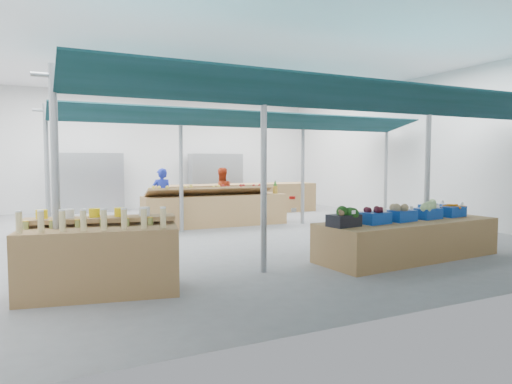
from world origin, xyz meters
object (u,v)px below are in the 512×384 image
at_px(bottle_shelf, 100,257).
at_px(fruit_counter, 216,210).
at_px(veg_counter, 408,239).
at_px(vendor_left, 162,196).
at_px(crate_stack, 409,230).
at_px(vendor_right, 221,194).

height_order(bottle_shelf, fruit_counter, bottle_shelf).
bearing_deg(veg_counter, vendor_left, 109.98).
relative_size(bottle_shelf, crate_stack, 3.60).
bearing_deg(vendor_right, fruit_counter, 63.27).
distance_m(vendor_left, vendor_right, 1.80).
bearing_deg(fruit_counter, crate_stack, -55.78).
xyz_separation_m(bottle_shelf, fruit_counter, (3.64, 5.24, -0.06)).
bearing_deg(crate_stack, vendor_left, 125.96).
bearing_deg(vendor_right, veg_counter, 101.36).
xyz_separation_m(bottle_shelf, crate_stack, (6.38, 0.90, -0.18)).
relative_size(vendor_left, vendor_right, 1.00).
distance_m(bottle_shelf, vendor_right, 7.63).
xyz_separation_m(bottle_shelf, vendor_left, (2.44, 6.34, 0.30)).
bearing_deg(vendor_left, bottle_shelf, 70.87).
height_order(crate_stack, vendor_right, vendor_right).
relative_size(veg_counter, crate_stack, 5.93).
distance_m(bottle_shelf, fruit_counter, 6.38).
xyz_separation_m(veg_counter, fruit_counter, (-1.68, 5.39, 0.07)).
relative_size(fruit_counter, crate_stack, 6.52).
relative_size(crate_stack, vendor_left, 0.38).
xyz_separation_m(veg_counter, vendor_right, (-1.08, 6.49, 0.43)).
distance_m(veg_counter, vendor_right, 6.59).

